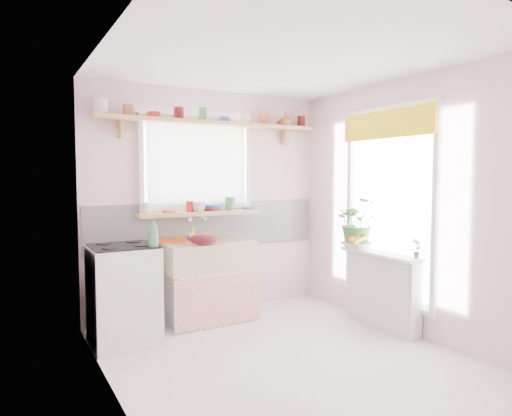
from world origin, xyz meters
TOP-DOWN VIEW (x-y plane):
  - room at (0.66, 0.86)m, footprint 3.20×3.20m
  - sink_unit at (-0.15, 1.29)m, footprint 0.95×0.65m
  - cooker at (-1.10, 1.05)m, footprint 0.58×0.58m
  - radiator_ledge at (1.30, 0.20)m, footprint 0.22×0.95m
  - windowsill at (-0.15, 1.48)m, footprint 1.40×0.22m
  - pine_shelf at (0.00, 1.47)m, footprint 2.52×0.24m
  - shelf_crockery at (-0.02, 1.47)m, footprint 2.47×0.11m
  - sill_crockery at (-0.20, 1.48)m, footprint 1.35×0.11m
  - dish_tray at (-0.53, 1.50)m, footprint 0.43×0.36m
  - colander at (-0.29, 1.10)m, footprint 0.40×0.40m
  - jade_plant at (1.33, 0.60)m, footprint 0.62×0.58m
  - fruit_bowl at (1.21, 0.48)m, footprint 0.33×0.33m
  - herb_pot at (1.33, -0.20)m, footprint 0.10×0.07m
  - soap_bottle_sink at (-0.39, 1.10)m, footprint 0.10×0.10m
  - sill_cup at (-0.19, 1.42)m, footprint 0.15×0.15m
  - sill_bowl at (0.02, 1.54)m, footprint 0.25×0.25m
  - shelf_vase at (0.91, 1.41)m, footprint 0.17×0.17m
  - cooker_bottle at (-0.88, 0.83)m, footprint 0.13×0.13m
  - fruit at (1.22, 0.49)m, footprint 0.20×0.14m

SIDE VIEW (x-z plane):
  - radiator_ledge at x=1.30m, z-range 0.01..0.78m
  - sink_unit at x=-0.15m, z-range -0.13..0.99m
  - cooker at x=-1.10m, z-range 0.00..0.92m
  - fruit_bowl at x=1.21m, z-range 0.78..0.85m
  - dish_tray at x=-0.53m, z-range 0.85..0.89m
  - herb_pot at x=1.33m, z-range 0.78..0.97m
  - fruit at x=1.22m, z-range 0.82..0.92m
  - colander at x=-0.29m, z-range 0.85..0.99m
  - soap_bottle_sink at x=-0.39m, z-range 0.85..1.03m
  - jade_plant at x=1.33m, z-range 0.78..1.32m
  - cooker_bottle at x=-0.88m, z-range 0.92..1.18m
  - windowsill at x=-0.15m, z-range 1.12..1.16m
  - sill_bowl at x=0.02m, z-range 1.16..1.23m
  - sill_cup at x=-0.19m, z-range 1.16..1.26m
  - sill_crockery at x=-0.20m, z-range 1.15..1.27m
  - room at x=0.66m, z-range -0.23..2.97m
  - pine_shelf at x=0.00m, z-range 2.10..2.14m
  - shelf_crockery at x=-0.02m, z-range 2.13..2.25m
  - shelf_vase at x=0.91m, z-range 2.14..2.29m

